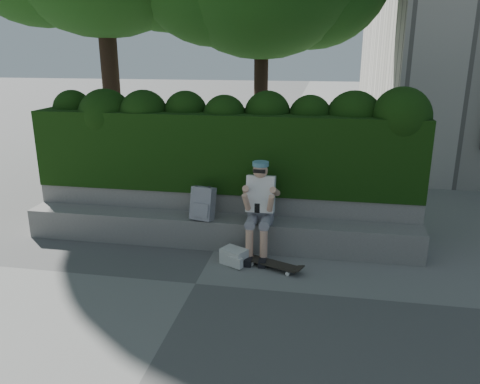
% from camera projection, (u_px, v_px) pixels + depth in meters
% --- Properties ---
extents(ground, '(80.00, 80.00, 0.00)m').
position_uv_depth(ground, '(195.00, 284.00, 5.98)').
color(ground, slate).
rests_on(ground, ground).
extents(bench_ledge, '(6.00, 0.45, 0.45)m').
position_uv_depth(bench_ledge, '(217.00, 231.00, 7.09)').
color(bench_ledge, gray).
rests_on(bench_ledge, ground).
extents(planter_wall, '(6.00, 0.50, 0.75)m').
position_uv_depth(planter_wall, '(224.00, 212.00, 7.50)').
color(planter_wall, gray).
rests_on(planter_wall, ground).
extents(hedge, '(6.00, 1.00, 1.20)m').
position_uv_depth(hedge, '(226.00, 149.00, 7.42)').
color(hedge, black).
rests_on(hedge, planter_wall).
extents(person, '(0.40, 0.76, 1.38)m').
position_uv_depth(person, '(260.00, 205.00, 6.65)').
color(person, gray).
rests_on(person, ground).
extents(skateboard, '(0.80, 0.47, 0.08)m').
position_uv_depth(skateboard, '(272.00, 264.00, 6.39)').
color(skateboard, black).
rests_on(skateboard, ground).
extents(backpack_plaid, '(0.37, 0.25, 0.49)m').
position_uv_depth(backpack_plaid, '(203.00, 203.00, 6.89)').
color(backpack_plaid, '#AAA9AE').
rests_on(backpack_plaid, bench_ledge).
extents(backpack_ground, '(0.41, 0.37, 0.22)m').
position_uv_depth(backpack_ground, '(234.00, 256.00, 6.52)').
color(backpack_ground, silver).
rests_on(backpack_ground, ground).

